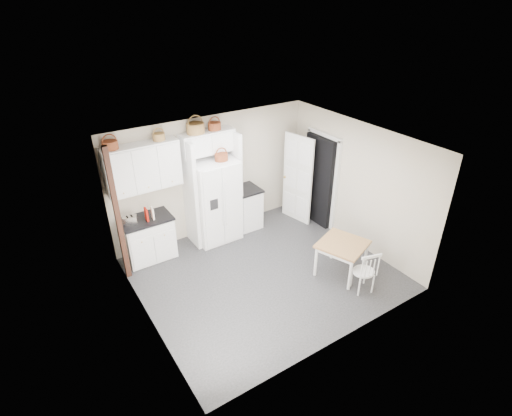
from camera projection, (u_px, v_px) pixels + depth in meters
floor at (264, 273)px, 7.67m from camera, size 4.50×4.50×0.00m
ceiling at (266, 145)px, 6.41m from camera, size 4.50×4.50×0.00m
wall_back at (212, 176)px, 8.51m from camera, size 4.50×0.00×4.50m
wall_left at (140, 255)px, 5.97m from camera, size 0.00×4.00×4.00m
wall_right at (356, 185)px, 8.11m from camera, size 0.00×4.00×4.00m
refrigerator at (215, 200)px, 8.38m from camera, size 0.93×0.75×1.80m
base_cab_left at (149, 239)px, 7.93m from camera, size 0.94×0.59×0.87m
base_cab_right at (246, 208)px, 9.01m from camera, size 0.51×0.62×0.91m
dining_table at (341, 258)px, 7.52m from camera, size 1.05×1.05×0.68m
windsor_chair at (364, 272)px, 7.07m from camera, size 0.47×0.45×0.80m
counter_left at (146, 219)px, 7.71m from camera, size 0.98×0.63×0.04m
counter_right at (246, 189)px, 8.78m from camera, size 0.56×0.66×0.04m
toaster at (130, 221)px, 7.46m from camera, size 0.29×0.23×0.18m
cookbook_red at (146, 214)px, 7.59m from camera, size 0.05×0.17×0.25m
cookbook_cream at (153, 213)px, 7.65m from camera, size 0.05×0.16×0.23m
basket_upper_a at (110, 145)px, 6.89m from camera, size 0.27×0.27×0.16m
basket_upper_c at (159, 137)px, 7.31m from camera, size 0.23×0.23×0.13m
basket_bridge_a at (196, 128)px, 7.65m from camera, size 0.35×0.35×0.20m
basket_bridge_b at (215, 126)px, 7.86m from camera, size 0.26×0.26×0.15m
basket_fridge_b at (221, 157)px, 7.91m from camera, size 0.27×0.27×0.15m
upper_cabinet at (143, 167)px, 7.38m from camera, size 1.40×0.34×0.90m
bridge_cabinet at (207, 142)px, 7.92m from camera, size 1.12×0.34×0.45m
fridge_panel_left at (190, 195)px, 8.05m from camera, size 0.08×0.60×2.30m
fridge_panel_right at (234, 183)px, 8.53m from camera, size 0.08×0.60×2.30m
trim_post at (118, 216)px, 6.98m from camera, size 0.09×0.09×2.60m
doorway_void at (319, 181)px, 8.94m from camera, size 0.18×0.85×2.05m
door_slab at (298, 179)px, 9.01m from camera, size 0.21×0.79×2.05m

